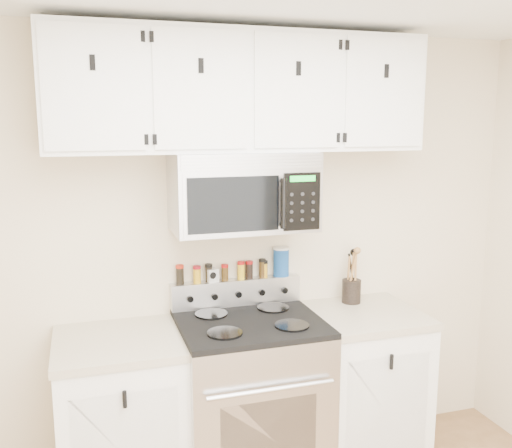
{
  "coord_description": "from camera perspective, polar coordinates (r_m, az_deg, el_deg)",
  "views": [
    {
      "loc": [
        -0.84,
        -1.36,
        2.0
      ],
      "look_at": [
        0.04,
        1.45,
        1.47
      ],
      "focal_mm": 40.0,
      "sensor_mm": 36.0,
      "label": 1
    }
  ],
  "objects": [
    {
      "name": "back_wall",
      "position": [
        3.3,
        -2.18,
        -2.9
      ],
      "size": [
        3.5,
        0.01,
        2.5
      ],
      "primitive_type": "cube",
      "color": "beige",
      "rests_on": "floor"
    },
    {
      "name": "range",
      "position": [
        3.28,
        -0.56,
        -17.24
      ],
      "size": [
        0.76,
        0.65,
        1.1
      ],
      "color": "#B7B7BA",
      "rests_on": "floor"
    },
    {
      "name": "base_cabinet_left",
      "position": [
        3.21,
        -13.26,
        -18.74
      ],
      "size": [
        0.64,
        0.62,
        0.92
      ],
      "color": "white",
      "rests_on": "floor"
    },
    {
      "name": "base_cabinet_right",
      "position": [
        3.55,
        10.48,
        -15.64
      ],
      "size": [
        0.64,
        0.62,
        0.92
      ],
      "color": "white",
      "rests_on": "floor"
    },
    {
      "name": "microwave",
      "position": [
        3.05,
        -1.28,
        3.28
      ],
      "size": [
        0.76,
        0.44,
        0.42
      ],
      "color": "#9E9EA3",
      "rests_on": "back_wall"
    },
    {
      "name": "upper_cabinets",
      "position": [
        3.06,
        -1.47,
        13.06
      ],
      "size": [
        2.0,
        0.35,
        0.62
      ],
      "color": "white",
      "rests_on": "back_wall"
    },
    {
      "name": "utensil_crock",
      "position": [
        3.5,
        9.52,
        -6.46
      ],
      "size": [
        0.11,
        0.11,
        0.33
      ],
      "color": "black",
      "rests_on": "base_cabinet_right"
    },
    {
      "name": "kitchen_timer",
      "position": [
        3.26,
        -4.45,
        -5.12
      ],
      "size": [
        0.08,
        0.07,
        0.08
      ],
      "primitive_type": "cube",
      "rotation": [
        0.0,
        0.0,
        0.3
      ],
      "color": "silver",
      "rests_on": "range"
    },
    {
      "name": "salt_canister",
      "position": [
        3.36,
        2.53,
        -3.76
      ],
      "size": [
        0.09,
        0.09,
        0.17
      ],
      "color": "#154792",
      "rests_on": "range"
    },
    {
      "name": "spice_jar_0",
      "position": [
        3.22,
        -7.62,
        -5.04
      ],
      "size": [
        0.05,
        0.05,
        0.11
      ],
      "color": "black",
      "rests_on": "range"
    },
    {
      "name": "spice_jar_1",
      "position": [
        3.24,
        -5.92,
        -5.02
      ],
      "size": [
        0.04,
        0.04,
        0.1
      ],
      "color": "gold",
      "rests_on": "range"
    },
    {
      "name": "spice_jar_2",
      "position": [
        3.25,
        -4.75,
        -4.89
      ],
      "size": [
        0.04,
        0.04,
        0.1
      ],
      "color": "black",
      "rests_on": "range"
    },
    {
      "name": "spice_jar_3",
      "position": [
        3.28,
        -3.13,
        -4.85
      ],
      "size": [
        0.04,
        0.04,
        0.09
      ],
      "color": "#3F2B0F",
      "rests_on": "range"
    },
    {
      "name": "spice_jar_4",
      "position": [
        3.3,
        -1.51,
        -4.64
      ],
      "size": [
        0.04,
        0.04,
        0.1
      ],
      "color": "gold",
      "rests_on": "range"
    },
    {
      "name": "spice_jar_5",
      "position": [
        3.31,
        -0.69,
        -4.58
      ],
      "size": [
        0.04,
        0.04,
        0.1
      ],
      "color": "black",
      "rests_on": "range"
    },
    {
      "name": "spice_jar_6",
      "position": [
        3.33,
        0.64,
        -4.42
      ],
      "size": [
        0.04,
        0.04,
        0.11
      ],
      "color": "#3F290F",
      "rests_on": "range"
    },
    {
      "name": "spice_jar_7",
      "position": [
        3.34,
        0.85,
        -4.5
      ],
      "size": [
        0.04,
        0.04,
        0.1
      ],
      "color": "orange",
      "rests_on": "range"
    }
  ]
}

